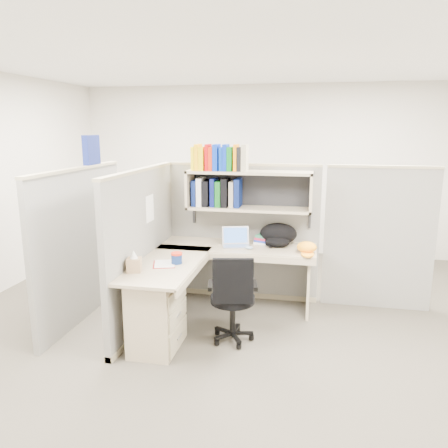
% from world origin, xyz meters
% --- Properties ---
extents(ground, '(6.00, 6.00, 0.00)m').
position_xyz_m(ground, '(0.00, 0.00, 0.00)').
color(ground, '#3C382E').
rests_on(ground, ground).
extents(room_shell, '(6.00, 6.00, 6.00)m').
position_xyz_m(room_shell, '(0.00, 0.00, 1.62)').
color(room_shell, beige).
rests_on(room_shell, ground).
extents(cubicle, '(3.79, 1.84, 1.95)m').
position_xyz_m(cubicle, '(-0.37, 0.45, 0.91)').
color(cubicle, '#62625E').
rests_on(cubicle, ground).
extents(desk, '(1.74, 1.75, 0.73)m').
position_xyz_m(desk, '(-0.41, -0.29, 0.44)').
color(desk, tan).
rests_on(desk, ground).
extents(laptop, '(0.38, 0.38, 0.22)m').
position_xyz_m(laptop, '(-0.01, 0.53, 0.84)').
color(laptop, '#ACACB0').
rests_on(laptop, desk).
extents(backpack, '(0.46, 0.38, 0.25)m').
position_xyz_m(backpack, '(0.44, 0.67, 0.85)').
color(backpack, black).
rests_on(backpack, desk).
extents(orange_cap, '(0.24, 0.27, 0.12)m').
position_xyz_m(orange_cap, '(0.76, 0.45, 0.79)').
color(orange_cap, orange).
rests_on(orange_cap, desk).
extents(snack_canister, '(0.11, 0.11, 0.11)m').
position_xyz_m(snack_canister, '(-0.47, -0.20, 0.79)').
color(snack_canister, navy).
rests_on(snack_canister, desk).
extents(tissue_box, '(0.15, 0.15, 0.20)m').
position_xyz_m(tissue_box, '(-0.78, -0.51, 0.83)').
color(tissue_box, tan).
rests_on(tissue_box, desk).
extents(mouse, '(0.11, 0.08, 0.04)m').
position_xyz_m(mouse, '(0.14, 0.45, 0.75)').
color(mouse, '#88A6C1').
rests_on(mouse, desk).
extents(paper_cup, '(0.07, 0.07, 0.09)m').
position_xyz_m(paper_cup, '(-0.00, 0.71, 0.77)').
color(paper_cup, silver).
rests_on(paper_cup, desk).
extents(book_stack, '(0.22, 0.25, 0.10)m').
position_xyz_m(book_stack, '(0.27, 0.75, 0.78)').
color(book_stack, gray).
rests_on(book_stack, desk).
extents(loose_paper, '(0.26, 0.30, 0.00)m').
position_xyz_m(loose_paper, '(-0.59, -0.23, 0.73)').
color(loose_paper, white).
rests_on(loose_paper, desk).
extents(task_chair, '(0.50, 0.46, 0.89)m').
position_xyz_m(task_chair, '(0.10, -0.30, 0.32)').
color(task_chair, black).
rests_on(task_chair, ground).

